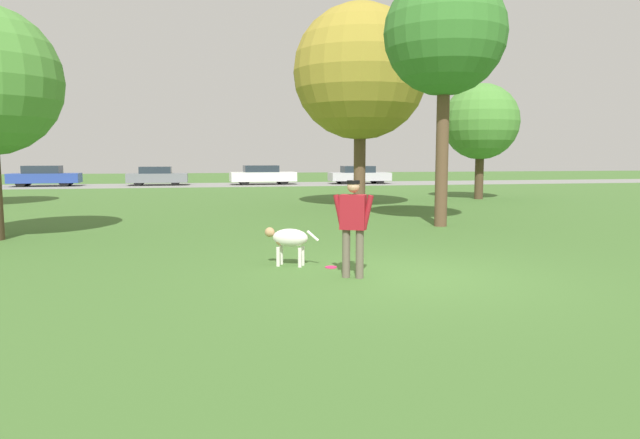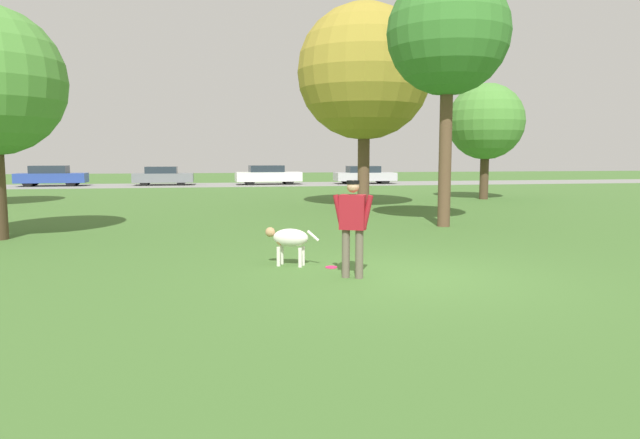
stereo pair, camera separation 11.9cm
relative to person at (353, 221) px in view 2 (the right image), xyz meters
The scene contains 12 objects.
ground_plane 1.28m from the person, ahead, with size 120.00×120.00×0.00m, color #426B2D.
far_road_strip 31.18m from the person, 88.38° to the left, with size 120.00×6.00×0.01m.
person is the anchor object (origin of this frame).
dog 1.57m from the person, 125.58° to the left, with size 0.96×0.58×0.69m.
frisbee 1.30m from the person, 100.37° to the left, with size 0.21×0.21×0.02m.
tree_near_right 8.65m from the person, 55.80° to the left, with size 3.35×3.35×6.99m.
tree_far_right 18.74m from the person, 56.86° to the left, with size 3.46×3.46×5.28m.
tree_mid_center 13.48m from the person, 74.05° to the left, with size 5.07×5.07×7.66m.
parked_car_blue 33.95m from the person, 111.79° to the left, with size 4.39×1.85×1.36m.
parked_car_grey 31.93m from the person, 99.82° to the left, with size 3.99×1.83×1.28m.
parked_car_white 31.07m from the person, 86.89° to the left, with size 4.60×1.94×1.34m.
parked_car_silver 32.02m from the person, 74.37° to the left, with size 4.34×1.78×1.28m.
Camera 2 is at (-3.12, -8.83, 1.97)m, focal length 32.00 mm.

